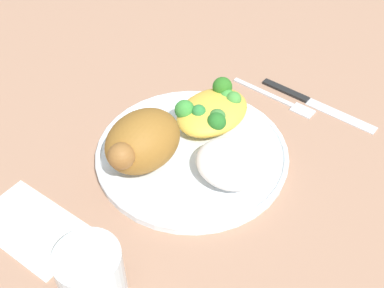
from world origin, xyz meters
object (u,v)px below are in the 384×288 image
at_px(roasted_chicken, 142,142).
at_px(napkin, 32,227).
at_px(plate, 192,153).
at_px(mac_cheese_with_broccoli, 213,110).
at_px(rice_pile, 232,162).
at_px(knife, 307,100).
at_px(fork, 277,98).
at_px(water_glass, 92,277).

relative_size(roasted_chicken, napkin, 0.82).
bearing_deg(plate, mac_cheese_with_broccoli, -163.34).
bearing_deg(rice_pile, napkin, -30.12).
bearing_deg(mac_cheese_with_broccoli, plate, 16.66).
bearing_deg(plate, knife, 166.55).
xyz_separation_m(rice_pile, fork, (-0.18, -0.05, -0.03)).
bearing_deg(water_glass, fork, -172.76).
distance_m(knife, water_glass, 0.43).
bearing_deg(water_glass, roasted_chicken, -149.37).
distance_m(fork, water_glass, 0.41).
height_order(plate, fork, plate).
height_order(mac_cheese_with_broccoli, water_glass, water_glass).
bearing_deg(mac_cheese_with_broccoli, water_glass, 16.43).
bearing_deg(water_glass, knife, -178.10).
distance_m(fork, napkin, 0.40).
xyz_separation_m(plate, knife, (-0.21, 0.05, -0.00)).
bearing_deg(fork, napkin, -10.56).
relative_size(rice_pile, fork, 0.64).
distance_m(rice_pile, mac_cheese_with_broccoli, 0.10).
relative_size(rice_pile, mac_cheese_with_broccoli, 0.78).
xyz_separation_m(roasted_chicken, napkin, (0.15, -0.03, -0.05)).
relative_size(roasted_chicken, knife, 0.60).
bearing_deg(knife, water_glass, 1.90).
height_order(mac_cheese_with_broccoli, knife, mac_cheese_with_broccoli).
bearing_deg(plate, water_glass, 16.37).
xyz_separation_m(fork, knife, (-0.03, 0.04, 0.00)).
xyz_separation_m(rice_pile, knife, (-0.21, -0.02, -0.03)).
xyz_separation_m(mac_cheese_with_broccoli, napkin, (0.28, -0.04, -0.03)).
bearing_deg(napkin, fork, 169.44).
distance_m(plate, rice_pile, 0.07).
distance_m(roasted_chicken, mac_cheese_with_broccoli, 0.13).
relative_size(knife, water_glass, 2.52).
bearing_deg(mac_cheese_with_broccoli, rice_pile, 54.04).
relative_size(rice_pile, napkin, 0.66).
relative_size(fork, water_glass, 1.89).
bearing_deg(plate, fork, 175.78).
height_order(knife, napkin, knife).
height_order(plate, knife, plate).
height_order(rice_pile, napkin, rice_pile).
xyz_separation_m(rice_pile, napkin, (0.22, -0.13, -0.03)).
bearing_deg(rice_pile, fork, -163.79).
distance_m(rice_pile, water_glass, 0.22).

